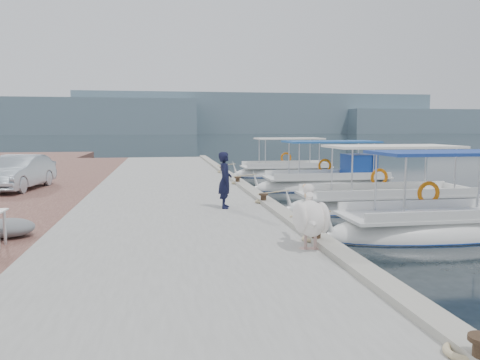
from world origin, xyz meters
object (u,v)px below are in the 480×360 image
Objects in this scene: fishing_caique_c at (385,206)px; parked_car at (19,172)px; fishing_caique_b at (438,231)px; fishing_caique_d at (328,185)px; fishing_caique_e at (286,174)px; fisherman at (225,180)px; pelican at (310,217)px.

fishing_caique_c is 1.85× the size of parked_car.
fishing_caique_b is 9.49m from fishing_caique_d.
fisherman is at bearing -112.15° from fishing_caique_e.
fishing_caique_b is 3.82× the size of fisherman.
fishing_caique_c is 4.60× the size of pelican.
fishing_caique_e is at bearing -13.98° from fisherman.
pelican is 4.95m from fisherman.
fishing_caique_c is at bearing -7.42° from parked_car.
fishing_caique_b is 5.95m from fisherman.
fishing_caique_d is at bearing 68.28° from pelican.
fishing_caique_e is (-0.46, 11.62, 0.00)m from fishing_caique_c.
parked_car is (-12.56, -7.89, 1.03)m from fishing_caique_e.
fishing_caique_e is 14.35m from fisherman.
fishing_caique_b is at bearing -92.76° from fishing_caique_d.
fishing_caique_c is 1.05× the size of fishing_caique_d.
fisherman is (-1.02, 4.84, 0.19)m from pelican.
fishing_caique_d reaches higher than pelican.
parked_car is (-7.16, 5.36, -0.17)m from fisherman.
fisherman is at bearing -129.03° from fishing_caique_d.
fishing_caique_c is 6.19m from fisherman.
fishing_caique_b reaches higher than pelican.
fishing_caique_e is 1.62× the size of parked_car.
pelican is at bearing -111.72° from fishing_caique_d.
fishing_caique_b is 14.71m from parked_car.
fishing_caique_d and fishing_caique_e have the same top height.
fishing_caique_c reaches higher than fisherman.
fishing_caique_c is (0.52, 3.96, -0.00)m from fishing_caique_b.
fisherman is (-5.79, -7.15, 1.13)m from fishing_caique_d.
fishing_caique_d is 1.77× the size of parked_car.
fishing_caique_c is at bearing -87.73° from fishing_caique_e.
fishing_caique_e is at bearing 92.27° from fishing_caique_c.
parked_car is at bearing 148.40° from fishing_caique_b.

